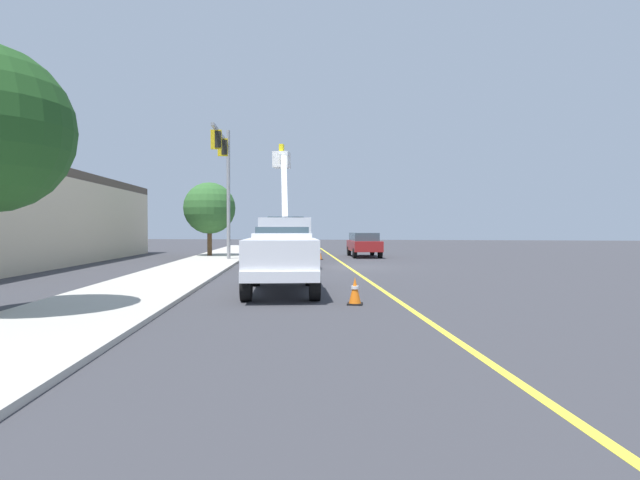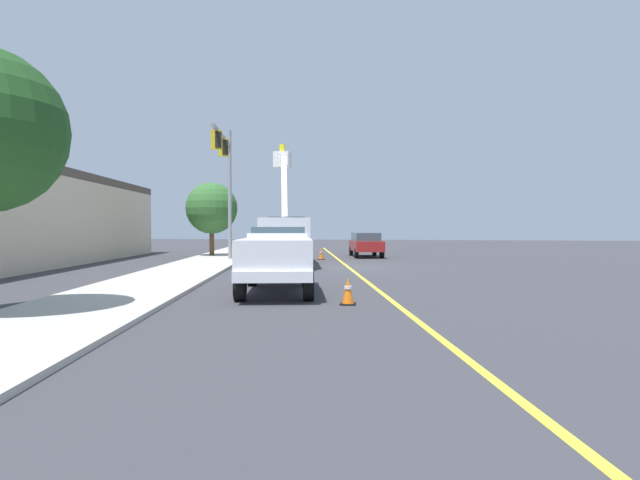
{
  "view_description": "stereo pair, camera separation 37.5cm",
  "coord_description": "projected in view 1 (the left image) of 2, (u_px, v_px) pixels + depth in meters",
  "views": [
    {
      "loc": [
        -25.72,
        -2.22,
        2.02
      ],
      "look_at": [
        -0.12,
        1.46,
        1.4
      ],
      "focal_mm": 28.03,
      "sensor_mm": 36.0,
      "label": 1
    },
    {
      "loc": [
        -25.66,
        -2.59,
        2.02
      ],
      "look_at": [
        -0.12,
        1.46,
        1.4
      ],
      "focal_mm": 28.03,
      "sensor_mm": 36.0,
      "label": 2
    }
  ],
  "objects": [
    {
      "name": "ground",
      "position": [
        348.0,
        267.0,
        25.81
      ],
      "size": [
        120.0,
        120.0,
        0.0
      ],
      "primitive_type": "plane",
      "color": "#38383D"
    },
    {
      "name": "sidewalk_far_side",
      "position": [
        196.0,
        267.0,
        25.35
      ],
      "size": [
        59.51,
        15.53,
        0.12
      ],
      "primitive_type": "cube",
      "rotation": [
        0.0,
        0.0,
        0.2
      ],
      "color": "#B2ADA3",
      "rests_on": "ground"
    },
    {
      "name": "lane_centre_stripe",
      "position": [
        348.0,
        267.0,
        25.81
      ],
      "size": [
        49.02,
        10.16,
        0.01
      ],
      "primitive_type": "cube",
      "rotation": [
        0.0,
        0.0,
        0.2
      ],
      "color": "yellow",
      "rests_on": "ground"
    },
    {
      "name": "utility_bucket_truck",
      "position": [
        285.0,
        235.0,
        27.28
      ],
      "size": [
        8.53,
        4.09,
        6.87
      ],
      "color": "white",
      "rests_on": "ground"
    },
    {
      "name": "service_pickup_truck",
      "position": [
        282.0,
        257.0,
        15.6
      ],
      "size": [
        5.91,
        3.18,
        2.06
      ],
      "color": "white",
      "rests_on": "ground"
    },
    {
      "name": "passing_minivan",
      "position": [
        364.0,
        243.0,
        34.96
      ],
      "size": [
        5.08,
        2.82,
        1.69
      ],
      "color": "maroon",
      "rests_on": "ground"
    },
    {
      "name": "traffic_cone_leading",
      "position": [
        355.0,
        291.0,
        13.15
      ],
      "size": [
        0.4,
        0.4,
        0.73
      ],
      "color": "black",
      "rests_on": "ground"
    },
    {
      "name": "traffic_cone_mid_front",
      "position": [
        320.0,
        254.0,
        31.77
      ],
      "size": [
        0.4,
        0.4,
        0.77
      ],
      "color": "black",
      "rests_on": "ground"
    },
    {
      "name": "traffic_signal_mast",
      "position": [
        225.0,
        169.0,
        28.96
      ],
      "size": [
        6.22,
        1.43,
        8.03
      ],
      "color": "gray",
      "rests_on": "ground"
    },
    {
      "name": "street_tree_right",
      "position": [
        209.0,
        208.0,
        34.48
      ],
      "size": [
        3.55,
        3.55,
        5.18
      ],
      "color": "brown",
      "rests_on": "ground"
    }
  ]
}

